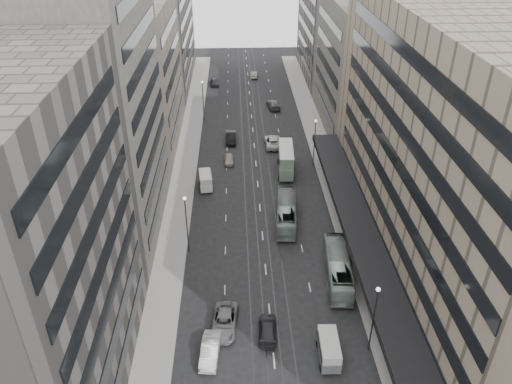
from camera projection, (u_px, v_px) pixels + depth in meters
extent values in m
plane|color=black|center=(270.00, 317.00, 54.67)|extent=(220.00, 220.00, 0.00)
cube|color=gray|center=(324.00, 158.00, 87.14)|extent=(4.00, 125.00, 0.15)
cube|color=gray|center=(186.00, 160.00, 86.25)|extent=(4.00, 125.00, 0.15)
cube|color=#7E6F5C|center=(463.00, 158.00, 54.55)|extent=(15.00, 60.00, 30.00)
cube|color=black|center=(366.00, 241.00, 59.89)|extent=(4.40, 60.00, 0.50)
cube|color=#494540|center=(366.00, 65.00, 93.73)|extent=(15.00, 28.00, 24.00)
cube|color=#615B57|center=(338.00, 19.00, 118.35)|extent=(15.00, 32.00, 28.00)
cube|color=#615B57|center=(8.00, 261.00, 39.28)|extent=(15.00, 28.00, 30.00)
cube|color=#494540|center=(87.00, 109.00, 61.33)|extent=(15.00, 26.00, 34.00)
cube|color=gray|center=(130.00, 75.00, 86.74)|extent=(15.00, 28.00, 25.00)
cube|color=#615B57|center=(154.00, 24.00, 114.19)|extent=(15.00, 38.00, 28.00)
cylinder|color=#262628|center=(373.00, 321.00, 48.69)|extent=(0.16, 0.16, 8.00)
sphere|color=silver|center=(378.00, 289.00, 46.57)|extent=(0.44, 0.44, 0.44)
cylinder|color=#262628|center=(314.00, 144.00, 82.89)|extent=(0.16, 0.16, 8.00)
sphere|color=silver|center=(316.00, 121.00, 80.77)|extent=(0.44, 0.44, 0.44)
cylinder|color=#262628|center=(187.00, 226.00, 62.50)|extent=(0.16, 0.16, 8.00)
sphere|color=silver|center=(184.00, 198.00, 60.38)|extent=(0.44, 0.44, 0.44)
cylinder|color=#262628|center=(203.00, 102.00, 99.27)|extent=(0.16, 0.16, 8.00)
sphere|color=silver|center=(202.00, 82.00, 97.15)|extent=(0.44, 0.44, 0.44)
imported|color=gray|center=(338.00, 268.00, 59.34)|extent=(3.58, 11.42, 3.13)
imported|color=gray|center=(286.00, 212.00, 69.70)|extent=(3.62, 11.14, 3.05)
cube|color=slate|center=(286.00, 164.00, 82.05)|extent=(2.71, 8.18, 2.06)
cube|color=slate|center=(286.00, 154.00, 81.06)|extent=(2.65, 7.85, 1.79)
cube|color=silver|center=(286.00, 148.00, 80.57)|extent=(2.71, 8.18, 0.11)
cylinder|color=black|center=(279.00, 178.00, 80.12)|extent=(0.30, 0.91, 0.90)
cylinder|color=black|center=(293.00, 178.00, 80.09)|extent=(0.30, 0.91, 0.90)
cylinder|color=black|center=(278.00, 161.00, 85.08)|extent=(0.30, 0.91, 0.90)
cylinder|color=black|center=(291.00, 162.00, 85.05)|extent=(0.30, 0.91, 0.90)
cube|color=#54585B|center=(329.00, 352.00, 49.35)|extent=(2.02, 4.54, 1.17)
cube|color=#B8B8B3|center=(329.00, 344.00, 48.81)|extent=(1.98, 4.45, 0.92)
cylinder|color=black|center=(321.00, 368.00, 48.38)|extent=(0.21, 0.67, 0.67)
cylinder|color=black|center=(340.00, 368.00, 48.40)|extent=(0.21, 0.67, 0.67)
cylinder|color=black|center=(317.00, 344.00, 50.91)|extent=(0.21, 0.67, 0.67)
cylinder|color=black|center=(335.00, 344.00, 50.93)|extent=(0.21, 0.67, 0.67)
cube|color=silver|center=(206.00, 183.00, 77.87)|extent=(2.29, 4.27, 1.26)
cube|color=beige|center=(205.00, 176.00, 77.29)|extent=(2.24, 4.19, 0.99)
cylinder|color=black|center=(201.00, 191.00, 76.93)|extent=(0.26, 0.67, 0.66)
cylinder|color=black|center=(213.00, 190.00, 77.17)|extent=(0.26, 0.67, 0.66)
cylinder|color=black|center=(200.00, 182.00, 79.22)|extent=(0.26, 0.67, 0.66)
cylinder|color=black|center=(211.00, 181.00, 79.46)|extent=(0.26, 0.67, 0.66)
imported|color=silver|center=(210.00, 350.00, 49.62)|extent=(2.14, 5.05, 1.62)
imported|color=slate|center=(224.00, 322.00, 52.94)|extent=(3.21, 6.01, 1.60)
imported|color=#242426|center=(268.00, 329.00, 52.23)|extent=(2.25, 4.90, 1.39)
imported|color=#A09584|center=(229.00, 159.00, 85.25)|extent=(1.72, 4.00, 1.34)
imported|color=black|center=(231.00, 138.00, 92.40)|extent=(1.82, 5.14, 1.69)
imported|color=beige|center=(273.00, 142.00, 90.91)|extent=(3.02, 6.25, 1.72)
imported|color=#535456|center=(273.00, 104.00, 106.92)|extent=(3.04, 5.93, 1.65)
imported|color=#29292B|center=(214.00, 82.00, 119.53)|extent=(2.25, 4.75, 1.57)
imported|color=#9E9483|center=(254.00, 75.00, 124.61)|extent=(1.69, 4.36, 1.41)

